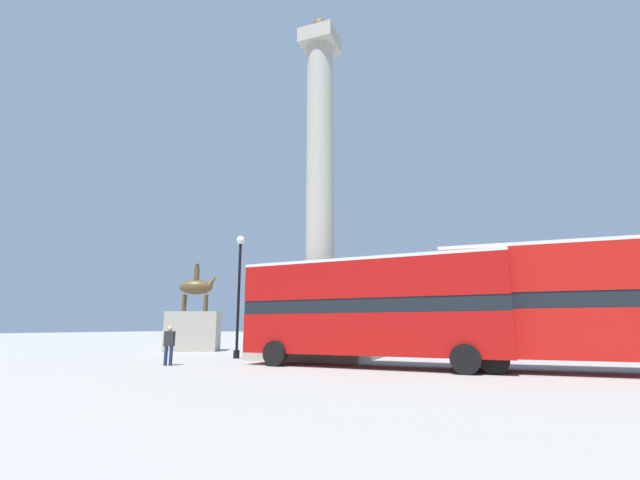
% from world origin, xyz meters
% --- Properties ---
extents(ground_plane, '(200.00, 200.00, 0.00)m').
position_xyz_m(ground_plane, '(0.00, 0.00, 0.00)').
color(ground_plane, '#9E9B93').
extents(monument_column, '(5.64, 5.64, 19.46)m').
position_xyz_m(monument_column, '(0.00, 0.00, 5.42)').
color(monument_column, '#A39E8E').
rests_on(monument_column, ground_plane).
extents(bus_a, '(10.76, 2.98, 4.40)m').
position_xyz_m(bus_a, '(11.86, -3.63, 2.43)').
color(bus_a, '#B7140F').
rests_on(bus_a, ground_plane).
extents(bus_b, '(10.58, 3.33, 4.20)m').
position_xyz_m(bus_b, '(3.71, -3.87, 2.33)').
color(bus_b, '#A80F0C').
rests_on(bus_b, ground_plane).
extents(equestrian_statue, '(3.95, 3.53, 5.82)m').
position_xyz_m(equestrian_statue, '(-10.09, 2.94, 1.62)').
color(equestrian_statue, '#A39E8E').
rests_on(equestrian_statue, ground_plane).
extents(street_lamp, '(0.43, 0.43, 6.24)m').
position_xyz_m(street_lamp, '(-3.81, -1.75, 3.52)').
color(street_lamp, black).
rests_on(street_lamp, ground_plane).
extents(pedestrian_near_lamp, '(0.44, 0.25, 1.58)m').
position_xyz_m(pedestrian_near_lamp, '(-4.24, -6.20, 0.86)').
color(pedestrian_near_lamp, '#192347').
rests_on(pedestrian_near_lamp, ground_plane).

